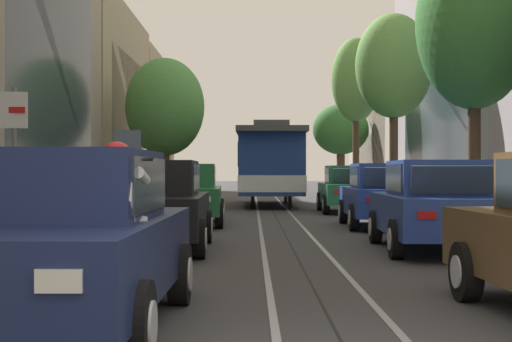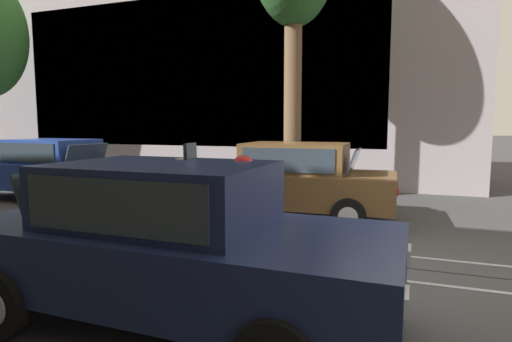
# 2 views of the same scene
# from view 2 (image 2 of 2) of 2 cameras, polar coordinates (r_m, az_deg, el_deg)

# --- Properties ---
(parked_car_navy_near_left) EXTENTS (2.05, 4.38, 1.58)m
(parked_car_navy_near_left) POSITION_cam_2_polar(r_m,az_deg,el_deg) (4.30, -11.24, -9.41)
(parked_car_navy_near_left) COLOR #19234C
(parked_car_navy_near_left) RESTS_ON ground
(parked_car_brown_near_right) EXTENTS (2.10, 4.40, 1.58)m
(parked_car_brown_near_right) POSITION_cam_2_polar(r_m,az_deg,el_deg) (8.78, 4.71, -1.27)
(parked_car_brown_near_right) COLOR brown
(parked_car_brown_near_right) RESTS_ON ground
(parked_car_blue_second_right) EXTENTS (2.11, 4.41, 1.58)m
(parked_car_blue_second_right) POSITION_cam_2_polar(r_m,az_deg,el_deg) (12.23, -26.28, 0.24)
(parked_car_blue_second_right) COLOR #233D93
(parked_car_blue_second_right) RESTS_ON ground
(motorcycle_with_rider) EXTENTS (0.52, 1.87, 1.76)m
(motorcycle_with_rider) POSITION_cam_2_polar(r_m,az_deg,el_deg) (4.59, -3.62, -6.71)
(motorcycle_with_rider) COLOR black
(motorcycle_with_rider) RESTS_ON ground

